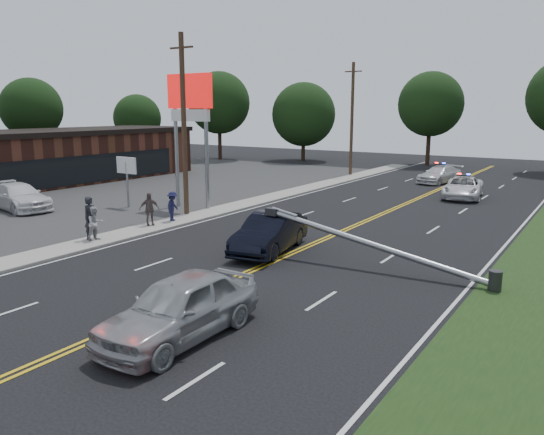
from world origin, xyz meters
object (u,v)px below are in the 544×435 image
Objects in this scene: crashed_sedan at (269,233)px; utility_pole_mid at (184,125)px; emergency_a at (463,188)px; utility_pole_far at (352,119)px; fallen_streetlight at (384,248)px; parked_car at (18,197)px; pylon_sign at (190,108)px; bystander_d at (149,209)px; small_sign at (127,170)px; bystander_b at (95,223)px; emergency_b at (439,175)px; bystander_a at (91,218)px; bystander_c at (173,206)px; waiting_sedan at (180,307)px.

utility_pole_mid is at bearing 144.16° from crashed_sedan.
utility_pole_far is at bearing 140.62° from emergency_a.
fallen_streetlight is 5.14m from crashed_sedan.
parked_car is at bearing -146.26° from emergency_a.
pylon_sign reaches higher than bystander_d.
utility_pole_far is 28.24m from parked_car.
bystander_d is at bearing -32.36° from small_sign.
bystander_d is (-0.27, 3.59, 0.08)m from bystander_b.
crashed_sedan is 0.90× the size of parked_car.
parked_car is 31.34m from emergency_b.
crashed_sedan is (8.25, -25.94, -4.27)m from utility_pole_far.
bystander_d reaches higher than parked_car.
bystander_a is at bearing -167.26° from fallen_streetlight.
emergency_b is (-3.48, 6.67, -0.03)m from emergency_a.
fallen_streetlight is 12.78m from bystander_c.
utility_pole_mid reaches higher than small_sign.
bystander_a is at bearing 156.83° from bystander_c.
waiting_sedan is 1.06× the size of emergency_b.
utility_pole_far is 29.28m from bystander_b.
bystander_d is (1.84, -5.38, -5.03)m from pylon_sign.
emergency_b is at bearing -3.00° from utility_pole_far.
small_sign reaches higher than emergency_a.
bystander_b is at bearing -166.73° from fallen_streetlight.
fallen_streetlight is 6.04× the size of bystander_b.
utility_pole_mid reaches higher than fallen_streetlight.
small_sign is 20.24m from waiting_sedan.
bystander_c reaches higher than parked_car.
bystander_c reaches higher than crashed_sedan.
crashed_sedan is 17.95m from parked_car.
small_sign is 6.46m from bystander_d.
emergency_b is (-2.89, 34.06, -0.17)m from waiting_sedan.
bystander_a is (10.16, -2.75, 0.32)m from parked_car.
small_sign is 0.31× the size of utility_pole_mid.
fallen_streetlight reaches higher than parked_car.
pylon_sign reaches higher than small_sign.
utility_pole_far reaches higher than bystander_b.
fallen_streetlight is 13.25m from bystander_a.
bystander_c is (5.57, -1.92, -1.43)m from small_sign.
utility_pole_mid is 1.99× the size of waiting_sedan.
utility_pole_mid is at bearing -56.98° from pylon_sign.
emergency_a is at bearing -18.19° from bystander_b.
bystander_b reaches higher than crashed_sedan.
parked_car is (-9.70, -26.17, -4.30)m from utility_pole_far.
parked_car is (-17.95, -0.24, -0.02)m from crashed_sedan.
bystander_d is (-7.71, 0.56, 0.16)m from crashed_sedan.
small_sign is 0.31× the size of utility_pole_far.
utility_pole_mid is at bearing 41.82° from bystander_d.
crashed_sedan is at bearing -75.01° from emergency_b.
bystander_d is (0.54, -3.38, -4.11)m from utility_pole_mid.
utility_pole_mid is 5.88× the size of bystander_d.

